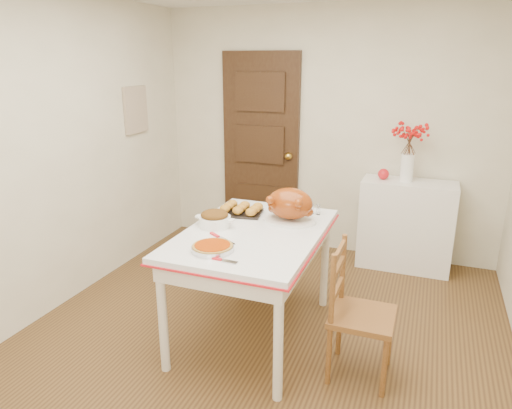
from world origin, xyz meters
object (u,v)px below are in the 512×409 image
at_px(pumpkin_pie, 213,247).
at_px(sideboard, 406,225).
at_px(chair_oak, 363,313).
at_px(turkey_platter, 290,205).
at_px(kitchen_table, 254,284).

bearing_deg(pumpkin_pie, sideboard, 62.68).
bearing_deg(pumpkin_pie, chair_oak, 14.06).
bearing_deg(turkey_platter, kitchen_table, -107.72).
bearing_deg(pumpkin_pie, turkey_platter, 67.46).
relative_size(sideboard, chair_oak, 0.98).
relative_size(kitchen_table, chair_oak, 1.54).
height_order(sideboard, turkey_platter, turkey_platter).
relative_size(chair_oak, turkey_platter, 2.24).
xyz_separation_m(chair_oak, turkey_platter, (-0.63, 0.47, 0.50)).
height_order(sideboard, pumpkin_pie, pumpkin_pie).
xyz_separation_m(sideboard, kitchen_table, (-0.95, -1.64, -0.02)).
distance_m(kitchen_table, turkey_platter, 0.63).
relative_size(kitchen_table, pumpkin_pie, 5.17).
bearing_deg(chair_oak, pumpkin_pie, 103.97).
height_order(kitchen_table, pumpkin_pie, pumpkin_pie).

